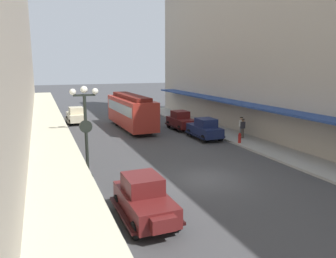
{
  "coord_description": "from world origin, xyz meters",
  "views": [
    {
      "loc": [
        -8.5,
        -15.56,
        6.31
      ],
      "look_at": [
        0.0,
        6.0,
        1.8
      ],
      "focal_mm": 34.92,
      "sensor_mm": 36.0,
      "label": 1
    }
  ],
  "objects": [
    {
      "name": "ground_plane",
      "position": [
        0.0,
        0.0,
        0.0
      ],
      "size": [
        200.0,
        200.0,
        0.0
      ],
      "primitive_type": "plane",
      "color": "#424244"
    },
    {
      "name": "sidewalk_left",
      "position": [
        -7.5,
        0.0,
        0.07
      ],
      "size": [
        3.0,
        60.0,
        0.15
      ],
      "primitive_type": "cube",
      "color": "#A8A59E",
      "rests_on": "ground"
    },
    {
      "name": "sidewalk_right",
      "position": [
        7.5,
        0.0,
        0.07
      ],
      "size": [
        3.0,
        60.0,
        0.15
      ],
      "primitive_type": "cube",
      "color": "#A8A59E",
      "rests_on": "ground"
    },
    {
      "name": "parked_car_0",
      "position": [
        4.56,
        13.99,
        0.94
      ],
      "size": [
        2.2,
        4.28,
        1.84
      ],
      "color": "#591919",
      "rests_on": "ground"
    },
    {
      "name": "parked_car_1",
      "position": [
        -4.87,
        21.35,
        0.94
      ],
      "size": [
        2.22,
        4.29,
        1.84
      ],
      "color": "beige",
      "rests_on": "ground"
    },
    {
      "name": "parked_car_2",
      "position": [
        -4.77,
        -3.4,
        0.94
      ],
      "size": [
        2.19,
        4.28,
        1.84
      ],
      "color": "#591919",
      "rests_on": "ground"
    },
    {
      "name": "parked_car_3",
      "position": [
        4.71,
        9.23,
        0.94
      ],
      "size": [
        2.16,
        4.27,
        1.84
      ],
      "color": "#19234C",
      "rests_on": "ground"
    },
    {
      "name": "streetcar",
      "position": [
        -0.02,
        16.08,
        1.9
      ],
      "size": [
        2.74,
        9.66,
        3.46
      ],
      "color": "#A52D23",
      "rests_on": "ground"
    },
    {
      "name": "lamp_post_with_clock",
      "position": [
        -6.4,
        1.24,
        2.99
      ],
      "size": [
        1.42,
        0.44,
        5.16
      ],
      "color": "black",
      "rests_on": "sidewalk_left"
    },
    {
      "name": "fire_hydrant",
      "position": [
        6.35,
        6.29,
        0.56
      ],
      "size": [
        0.24,
        0.24,
        0.82
      ],
      "color": "#B21E19",
      "rests_on": "sidewalk_right"
    },
    {
      "name": "pedestrian_0",
      "position": [
        7.6,
        7.74,
        1.01
      ],
      "size": [
        0.36,
        0.28,
        1.67
      ],
      "color": "#4C4238",
      "rests_on": "sidewalk_right"
    },
    {
      "name": "pedestrian_1",
      "position": [
        8.03,
        8.58,
        1.01
      ],
      "size": [
        0.36,
        0.28,
        1.67
      ],
      "color": "slate",
      "rests_on": "sidewalk_right"
    },
    {
      "name": "pedestrian_2",
      "position": [
        -8.49,
        5.23,
        0.99
      ],
      "size": [
        0.36,
        0.24,
        1.64
      ],
      "color": "slate",
      "rests_on": "sidewalk_left"
    }
  ]
}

